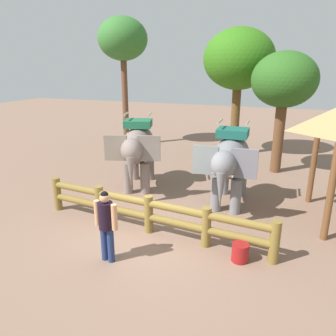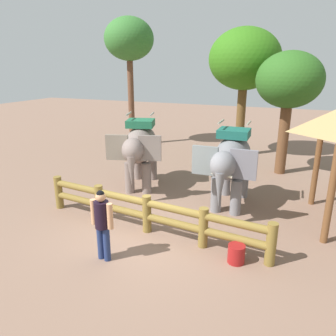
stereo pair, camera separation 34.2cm
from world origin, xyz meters
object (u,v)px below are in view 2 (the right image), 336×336
(elephant_near_left, at_px, (140,147))
(tree_far_right, at_px, (129,41))
(elephant_center, at_px, (231,161))
(tree_far_left, at_px, (245,60))
(log_fence, at_px, (147,211))
(feed_bucket, at_px, (236,254))
(tourist_woman_in_black, at_px, (102,220))
(tree_back_center, at_px, (289,82))

(elephant_near_left, xyz_separation_m, tree_far_right, (-3.61, 5.91, 4.06))
(elephant_near_left, bearing_deg, elephant_center, -6.98)
(elephant_near_left, height_order, elephant_center, elephant_near_left)
(elephant_center, height_order, tree_far_right, tree_far_right)
(elephant_near_left, height_order, tree_far_left, tree_far_left)
(log_fence, height_order, feed_bucket, log_fence)
(log_fence, relative_size, feed_bucket, 15.43)
(log_fence, distance_m, elephant_center, 3.20)
(tourist_woman_in_black, bearing_deg, tree_back_center, 68.70)
(elephant_near_left, bearing_deg, log_fence, -59.82)
(elephant_near_left, relative_size, feed_bucket, 7.45)
(tree_back_center, bearing_deg, tree_far_left, 135.19)
(tree_far_right, bearing_deg, feed_bucket, -49.98)
(tourist_woman_in_black, relative_size, tree_back_center, 0.35)
(elephant_near_left, distance_m, elephant_center, 3.44)
(log_fence, distance_m, tree_back_center, 8.04)
(tree_far_right, bearing_deg, tree_back_center, -14.18)
(log_fence, height_order, tree_far_left, tree_far_left)
(tourist_woman_in_black, relative_size, tree_far_left, 0.29)
(tree_back_center, bearing_deg, elephant_near_left, -140.66)
(tree_far_left, bearing_deg, elephant_center, -81.64)
(log_fence, xyz_separation_m, tree_back_center, (2.94, 6.79, 3.15))
(elephant_near_left, height_order, feed_bucket, elephant_near_left)
(tree_far_left, distance_m, feed_bucket, 10.61)
(elephant_center, xyz_separation_m, tree_far_right, (-7.03, 6.33, 4.06))
(tourist_woman_in_black, distance_m, tree_back_center, 9.41)
(feed_bucket, bearing_deg, tree_far_left, 100.80)
(log_fence, relative_size, tree_back_center, 1.38)
(tree_back_center, distance_m, tree_far_right, 8.73)
(elephant_near_left, xyz_separation_m, feed_bucket, (4.29, -3.50, -1.33))
(log_fence, distance_m, elephant_near_left, 3.56)
(elephant_center, xyz_separation_m, tree_far_left, (-0.94, 6.41, 3.07))
(tree_back_center, relative_size, feed_bucket, 11.20)
(tourist_woman_in_black, xyz_separation_m, feed_bucket, (2.89, 1.07, -0.78))
(elephant_center, bearing_deg, feed_bucket, -74.23)
(elephant_center, distance_m, tree_back_center, 4.94)
(tree_back_center, distance_m, feed_bucket, 8.13)
(log_fence, relative_size, tourist_woman_in_black, 3.92)
(elephant_near_left, distance_m, tree_back_center, 6.42)
(tourist_woman_in_black, height_order, tree_far_left, tree_far_left)
(feed_bucket, bearing_deg, elephant_center, 105.77)
(log_fence, relative_size, tree_far_left, 1.12)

